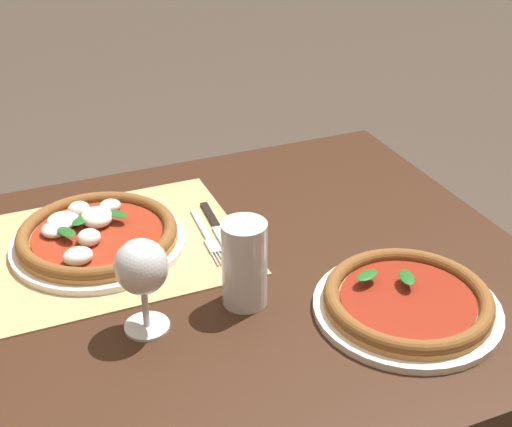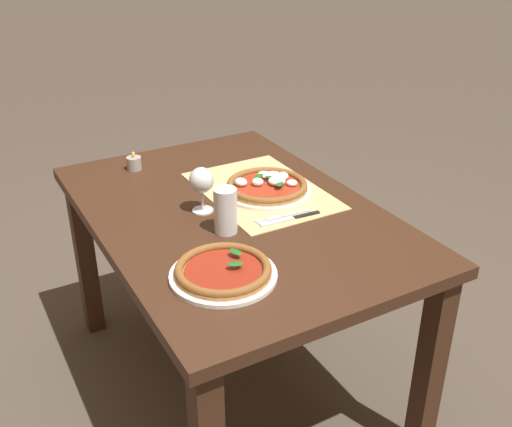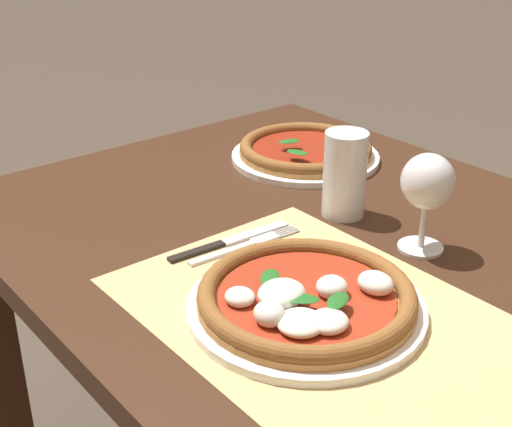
% 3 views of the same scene
% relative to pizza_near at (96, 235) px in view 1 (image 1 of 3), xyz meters
% --- Properties ---
extents(dining_table, '(1.30, 0.89, 0.74)m').
position_rel_pizza_near_xyz_m(dining_table, '(-0.06, 0.17, -0.13)').
color(dining_table, '#382114').
rests_on(dining_table, ground).
extents(paper_placemat, '(0.55, 0.38, 0.00)m').
position_rel_pizza_near_xyz_m(paper_placemat, '(0.02, 0.01, -0.02)').
color(paper_placemat, tan).
rests_on(paper_placemat, dining_table).
extents(pizza_near, '(0.31, 0.31, 0.05)m').
position_rel_pizza_near_xyz_m(pizza_near, '(0.00, 0.00, 0.00)').
color(pizza_near, white).
rests_on(pizza_near, paper_placemat).
extents(pizza_far, '(0.30, 0.30, 0.04)m').
position_rel_pizza_near_xyz_m(pizza_far, '(-0.41, 0.38, -0.00)').
color(pizza_far, white).
rests_on(pizza_far, dining_table).
extents(wine_glass, '(0.08, 0.08, 0.16)m').
position_rel_pizza_near_xyz_m(wine_glass, '(-0.02, 0.26, 0.08)').
color(wine_glass, silver).
rests_on(wine_glass, dining_table).
extents(pint_glass, '(0.07, 0.07, 0.15)m').
position_rel_pizza_near_xyz_m(pint_glass, '(-0.18, 0.26, 0.05)').
color(pint_glass, silver).
rests_on(pint_glass, dining_table).
extents(fork, '(0.03, 0.20, 0.00)m').
position_rel_pizza_near_xyz_m(fork, '(-0.19, 0.05, -0.02)').
color(fork, '#B7B7BC').
rests_on(fork, paper_placemat).
extents(knife, '(0.03, 0.22, 0.01)m').
position_rel_pizza_near_xyz_m(knife, '(-0.22, 0.04, -0.02)').
color(knife, black).
rests_on(knife, paper_placemat).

